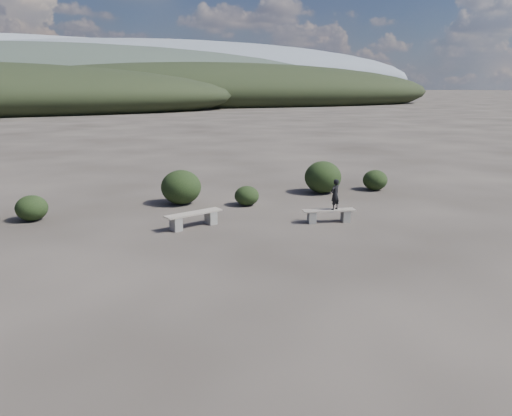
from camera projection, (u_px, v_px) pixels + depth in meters
name	position (u px, v px, depth m)	size (l,w,h in m)	color
ground	(343.00, 287.00, 11.20)	(1200.00, 1200.00, 0.00)	#2A2521
bench_left	(194.00, 218.00, 15.90)	(1.98, 0.91, 0.49)	gray
bench_right	(329.00, 215.00, 16.47)	(1.78, 0.77, 0.44)	gray
seated_person	(335.00, 194.00, 16.33)	(0.37, 0.24, 1.01)	black
shrub_a	(32.00, 208.00, 16.68)	(1.04, 1.04, 0.85)	black
shrub_b	(181.00, 187.00, 19.00)	(1.52, 1.52, 1.31)	black
shrub_c	(247.00, 196.00, 18.83)	(0.93, 0.93, 0.74)	black
shrub_d	(323.00, 177.00, 20.99)	(1.54, 1.54, 1.35)	black
shrub_e	(375.00, 180.00, 21.63)	(1.06, 1.06, 0.88)	black
mountain_ridges	(38.00, 76.00, 309.74)	(500.00, 400.00, 56.00)	black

